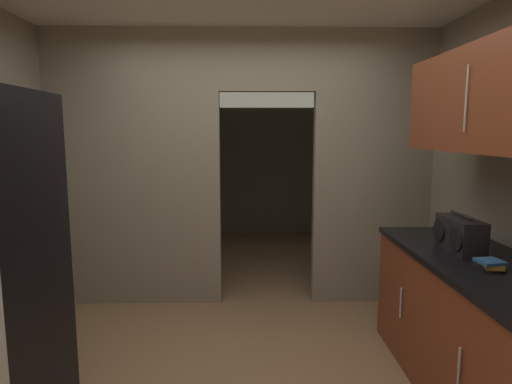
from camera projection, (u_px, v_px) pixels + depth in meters
kitchen_partition at (235, 163)px, 4.10m from camera, size 3.65×0.12×2.61m
adjoining_room_shell at (243, 157)px, 6.11m from camera, size 3.65×2.98×2.61m
lower_cabinet_run at (480, 333)px, 2.62m from camera, size 0.69×1.91×0.90m
upper_cabinet_counterside at (498, 98)px, 2.42m from camera, size 0.36×1.72×0.62m
boombox at (460, 234)px, 2.80m from camera, size 0.18×0.40×0.24m
book_stack at (490, 264)px, 2.42m from camera, size 0.14×0.17×0.06m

